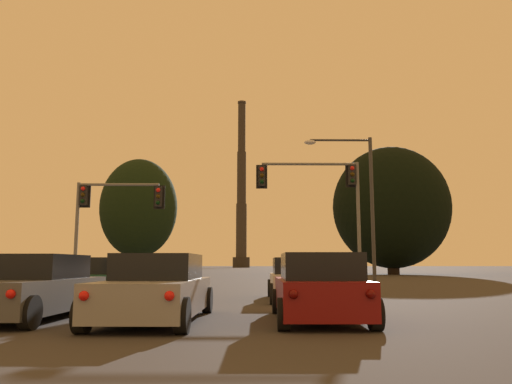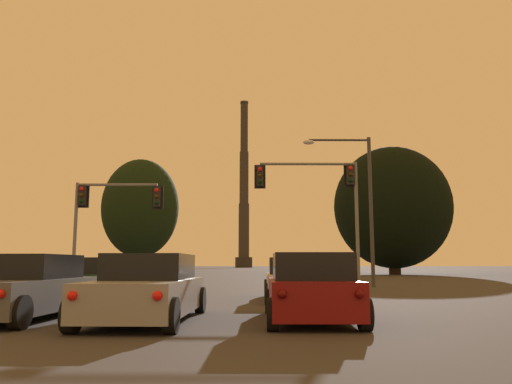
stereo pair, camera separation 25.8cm
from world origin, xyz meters
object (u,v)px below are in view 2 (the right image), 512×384
traffic_light_overhead_left (106,207)px  street_lamp (359,192)px  sedan_left_lane_front (103,280)px  sedan_center_lane_second (148,289)px  traffic_light_overhead_right (323,191)px  sedan_left_lane_second (26,288)px  sedan_right_lane_front (293,280)px  smokestack (244,201)px  hatchback_right_lane_second (310,290)px

traffic_light_overhead_left → street_lamp: street_lamp is taller
sedan_left_lane_front → street_lamp: size_ratio=0.58×
sedan_center_lane_second → street_lamp: street_lamp is taller
sedan_left_lane_front → traffic_light_overhead_right: (8.71, 8.09, 4.25)m
sedan_left_lane_second → traffic_light_overhead_right: size_ratio=0.74×
sedan_right_lane_front → sedan_left_lane_front: 6.48m
sedan_left_lane_second → traffic_light_overhead_right: bearing=60.1°
sedan_right_lane_front → street_lamp: bearing=66.5°
traffic_light_overhead_right → smokestack: bearing=92.6°
sedan_right_lane_front → street_lamp: street_lamp is taller
sedan_left_lane_second → hatchback_right_lane_second: bearing=-3.5°
sedan_center_lane_second → traffic_light_overhead_left: (-5.40, 14.84, 3.45)m
smokestack → traffic_light_overhead_left: bearing=-91.7°
traffic_light_overhead_left → street_lamp: size_ratio=0.66×
sedan_right_lane_front → street_lamp: (4.40, 9.60, 4.42)m
sedan_left_lane_second → hatchback_right_lane_second: (6.36, -0.65, -0.00)m
hatchback_right_lane_second → smokestack: size_ratio=0.07×
hatchback_right_lane_second → street_lamp: (4.56, 16.00, 4.43)m
sedan_center_lane_second → sedan_left_lane_front: 6.93m
smokestack → sedan_right_lane_front: bearing=-88.4°
sedan_left_lane_front → street_lamp: 15.18m
sedan_left_lane_second → hatchback_right_lane_second: size_ratio=1.15×
sedan_left_lane_front → traffic_light_overhead_right: bearing=42.0°
sedan_center_lane_second → traffic_light_overhead_right: bearing=69.6°
sedan_center_lane_second → hatchback_right_lane_second: hatchback_right_lane_second is taller
sedan_left_lane_second → traffic_light_overhead_left: bearing=102.4°
sedan_left_lane_second → sedan_center_lane_second: size_ratio=1.00×
sedan_left_lane_front → smokestack: size_ratio=0.08×
traffic_light_overhead_right → street_lamp: size_ratio=0.79×
hatchback_right_lane_second → traffic_light_overhead_left: bearing=121.7°
sedan_left_lane_front → street_lamp: street_lamp is taller
hatchback_right_lane_second → traffic_light_overhead_left: 17.70m
hatchback_right_lane_second → street_lamp: 17.22m
sedan_right_lane_front → sedan_left_lane_front: same height
sedan_left_lane_second → sedan_center_lane_second: bearing=-9.0°
sedan_center_lane_second → traffic_light_overhead_right: 16.12m
hatchback_right_lane_second → smokestack: smokestack is taller
sedan_right_lane_front → hatchback_right_lane_second: bearing=-90.3°
traffic_light_overhead_right → smokestack: smokestack is taller
sedan_left_lane_second → traffic_light_overhead_left: traffic_light_overhead_left is taller
sedan_center_lane_second → sedan_left_lane_front: (-2.85, 6.31, 0.00)m
traffic_light_overhead_left → sedan_center_lane_second: bearing=-70.0°
hatchback_right_lane_second → sedan_left_lane_front: hatchback_right_lane_second is taller
traffic_light_overhead_left → traffic_light_overhead_right: (11.26, -0.44, 0.80)m
sedan_left_lane_front → sedan_right_lane_front: bearing=-0.8°
sedan_left_lane_front → traffic_light_overhead_left: (-2.55, 8.52, 3.45)m
sedan_left_lane_second → street_lamp: street_lamp is taller
sedan_right_lane_front → street_lamp: size_ratio=0.58×
sedan_left_lane_front → traffic_light_overhead_right: traffic_light_overhead_right is taller
sedan_left_lane_second → traffic_light_overhead_left: 14.89m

